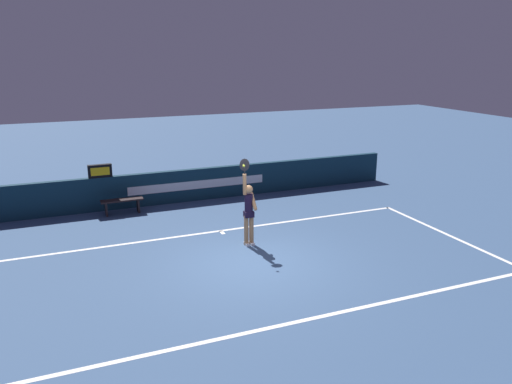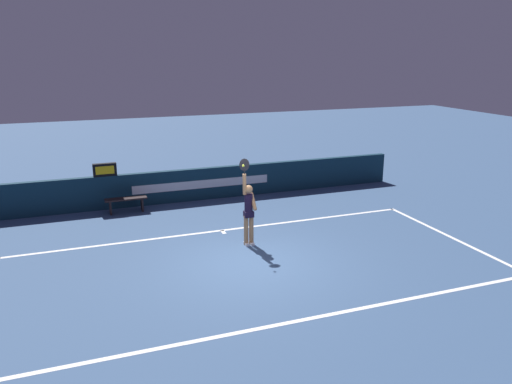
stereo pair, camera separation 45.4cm
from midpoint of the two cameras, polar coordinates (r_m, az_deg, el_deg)
The scene contains 7 objects.
ground_plane at distance 12.85m, azimuth -1.46°, elevation -8.05°, with size 60.00×60.00×0.00m, color #365176.
court_lines at distance 12.67m, azimuth -1.11°, elevation -8.40°, with size 12.21×5.67×0.00m.
back_wall at distance 18.06m, azimuth -8.22°, elevation 0.78°, with size 15.75×0.22×1.15m.
speed_display at distance 17.42m, azimuth -18.01°, elevation 2.29°, with size 0.77×0.17×0.43m.
tennis_player at distance 13.66m, azimuth -1.79°, elevation -2.03°, with size 0.44×0.41×2.46m.
tennis_ball at distance 12.97m, azimuth -2.40°, elevation 2.98°, with size 0.07×0.07×0.07m.
courtside_bench_near at distance 17.11m, azimuth -15.70°, elevation -1.21°, with size 1.36×0.36×0.50m.
Camera 1 is at (-4.37, -10.92, 5.18)m, focal length 35.24 mm.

